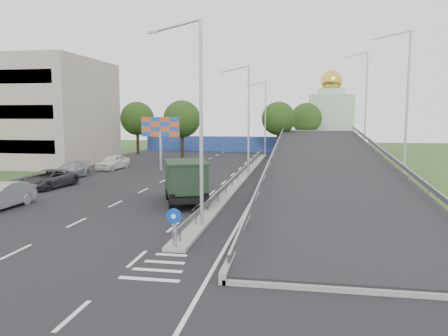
% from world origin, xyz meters
% --- Properties ---
extents(ground, '(160.00, 160.00, 0.00)m').
position_xyz_m(ground, '(0.00, 0.00, 0.00)').
color(ground, '#2D4C1E').
rests_on(ground, ground).
extents(road_surface, '(26.00, 90.00, 0.04)m').
position_xyz_m(road_surface, '(-3.00, 20.00, 0.00)').
color(road_surface, black).
rests_on(road_surface, ground).
extents(parking_strip, '(8.00, 90.00, 0.05)m').
position_xyz_m(parking_strip, '(-16.00, 20.00, 0.00)').
color(parking_strip, black).
rests_on(parking_strip, ground).
extents(median, '(1.00, 44.00, 0.20)m').
position_xyz_m(median, '(0.00, 24.00, 0.10)').
color(median, gray).
rests_on(median, ground).
extents(overpass_ramp, '(10.00, 50.00, 3.50)m').
position_xyz_m(overpass_ramp, '(7.50, 24.00, 1.75)').
color(overpass_ramp, gray).
rests_on(overpass_ramp, ground).
extents(median_guardrail, '(0.09, 44.00, 0.71)m').
position_xyz_m(median_guardrail, '(0.00, 24.00, 0.75)').
color(median_guardrail, gray).
rests_on(median_guardrail, median).
extents(sign_bollard, '(0.64, 0.23, 1.67)m').
position_xyz_m(sign_bollard, '(0.00, 2.17, 1.03)').
color(sign_bollard, black).
rests_on(sign_bollard, median).
extents(lamp_post_near, '(2.74, 0.18, 10.08)m').
position_xyz_m(lamp_post_near, '(0.11, 6.00, 5.81)').
color(lamp_post_near, '#B2B5B7').
rests_on(lamp_post_near, median).
extents(lamp_post_mid, '(2.74, 0.18, 10.08)m').
position_xyz_m(lamp_post_mid, '(0.11, 26.00, 5.81)').
color(lamp_post_mid, '#B2B5B7').
rests_on(lamp_post_mid, median).
extents(lamp_post_far, '(2.74, 0.18, 10.08)m').
position_xyz_m(lamp_post_far, '(0.11, 46.00, 5.81)').
color(lamp_post_far, '#B2B5B7').
rests_on(lamp_post_far, median).
extents(beige_building, '(24.00, 14.00, 12.00)m').
position_xyz_m(beige_building, '(-30.00, 32.00, 6.00)').
color(beige_building, '#9F9586').
rests_on(beige_building, ground).
extents(blue_wall, '(30.00, 0.50, 2.40)m').
position_xyz_m(blue_wall, '(-4.00, 52.00, 1.20)').
color(blue_wall, navy).
rests_on(blue_wall, ground).
extents(church, '(7.00, 7.00, 13.80)m').
position_xyz_m(church, '(10.00, 60.00, 5.31)').
color(church, '#B2CCAD').
rests_on(church, ground).
extents(billboard, '(4.00, 0.24, 5.50)m').
position_xyz_m(billboard, '(-9.00, 28.00, 4.19)').
color(billboard, '#B2B5B7').
rests_on(billboard, ground).
extents(tree_left_mid, '(4.80, 4.80, 7.60)m').
position_xyz_m(tree_left_mid, '(-10.00, 40.00, 5.18)').
color(tree_left_mid, black).
rests_on(tree_left_mid, ground).
extents(tree_median_far, '(4.80, 4.80, 7.60)m').
position_xyz_m(tree_median_far, '(2.00, 48.00, 5.18)').
color(tree_median_far, black).
rests_on(tree_median_far, ground).
extents(tree_left_far, '(4.80, 4.80, 7.60)m').
position_xyz_m(tree_left_far, '(-18.00, 45.00, 5.18)').
color(tree_left_far, black).
rests_on(tree_left_far, ground).
extents(tree_ramp_far, '(4.80, 4.80, 7.60)m').
position_xyz_m(tree_ramp_far, '(6.00, 55.00, 5.18)').
color(tree_ramp_far, black).
rests_on(tree_ramp_far, ground).
extents(dump_truck, '(4.35, 6.80, 2.82)m').
position_xyz_m(dump_truck, '(-2.26, 12.38, 1.56)').
color(dump_truck, black).
rests_on(dump_truck, ground).
extents(parked_car_c, '(2.98, 5.41, 1.44)m').
position_xyz_m(parked_car_c, '(-14.23, 15.93, 0.72)').
color(parked_car_c, '#2E2D31').
rests_on(parked_car_c, ground).
extents(parked_car_d, '(2.06, 4.89, 1.41)m').
position_xyz_m(parked_car_d, '(-15.27, 21.17, 0.71)').
color(parked_car_d, '#9B9FA4').
rests_on(parked_car_d, ground).
extents(parked_car_e, '(2.45, 4.82, 1.57)m').
position_xyz_m(parked_car_e, '(-14.24, 27.96, 0.79)').
color(parked_car_e, white).
rests_on(parked_car_e, ground).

